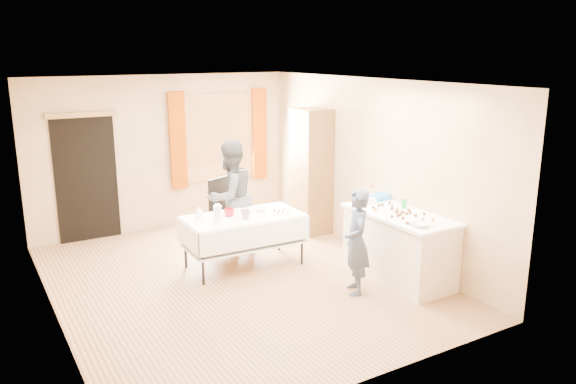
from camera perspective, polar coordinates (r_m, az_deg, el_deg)
floor at (r=7.63m, az=-5.23°, el=-8.93°), size 4.50×5.50×0.02m
ceiling at (r=7.03m, az=-5.72°, el=11.12°), size 4.50×5.50×0.02m
wall_back at (r=9.74m, az=-12.47°, el=3.91°), size 4.50×0.02×2.60m
wall_front at (r=4.96m, az=8.42°, el=-5.71°), size 4.50×0.02×2.60m
wall_left at (r=6.61m, az=-23.44°, el=-1.70°), size 0.02×5.50×2.60m
wall_right at (r=8.41m, az=8.59°, el=2.51°), size 0.02×5.50×2.60m
window_frame at (r=10.02m, az=-7.02°, el=5.58°), size 1.32×0.06×1.52m
window_pane at (r=10.01m, az=-6.98°, el=5.57°), size 1.20×0.02×1.40m
curtain_left at (r=9.69m, az=-11.13°, el=5.13°), size 0.28×0.06×1.65m
curtain_right at (r=10.31m, az=-2.92°, el=5.91°), size 0.28×0.06×1.65m
doorway at (r=9.45m, az=-19.80°, el=1.25°), size 0.95×0.04×2.00m
door_lintel at (r=9.26m, az=-20.29°, el=7.37°), size 1.05×0.06×0.08m
cabinet at (r=9.29m, az=2.36°, el=2.10°), size 0.50×0.60×2.07m
counter at (r=7.63m, az=11.18°, el=-5.41°), size 0.76×1.60×0.91m
party_table at (r=7.92m, az=-4.51°, el=-4.51°), size 1.68×0.89×0.75m
chair at (r=8.83m, az=-6.10°, el=-3.44°), size 0.58×0.58×1.07m
girl at (r=7.05m, az=6.98°, el=-5.05°), size 0.73×0.69×1.34m
woman at (r=8.42m, az=-5.88°, el=-0.52°), size 1.19×1.11×1.71m
soda_can at (r=7.71m, az=11.71°, el=-1.20°), size 0.07×0.07×0.12m
mixing_bowl at (r=6.97m, az=13.25°, el=-3.23°), size 0.38×0.38×0.05m
foam_block at (r=7.87m, az=8.26°, el=-0.90°), size 0.16×0.12×0.08m
blue_basket at (r=8.12m, az=9.38°, el=-0.48°), size 0.32×0.23×0.08m
pitcher at (r=7.54m, az=-7.17°, el=-2.24°), size 0.12×0.12×0.22m
cup_red at (r=7.80m, az=-5.98°, el=-2.06°), size 0.23×0.23×0.11m
cup_rainbow at (r=7.66m, az=-4.34°, el=-2.29°), size 0.16×0.16×0.12m
small_bowl at (r=8.02m, az=-2.84°, el=-1.77°), size 0.21×0.21×0.05m
pastry_tray at (r=7.93m, az=-0.71°, el=-2.06°), size 0.32×0.26×0.02m
bottle at (r=7.79m, az=-9.04°, el=-2.02°), size 0.11×0.11×0.16m
cake_balls at (r=7.43m, az=11.33°, el=-2.09°), size 0.52×0.96×0.04m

